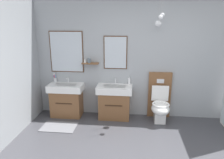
% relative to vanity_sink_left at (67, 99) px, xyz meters
% --- Properties ---
extents(wall_back, '(5.18, 0.62, 2.63)m').
position_rel_vanity_sink_left_xyz_m(wall_back, '(1.80, 0.24, 0.94)').
color(wall_back, '#999EA3').
rests_on(wall_back, ground).
extents(bath_mat, '(0.68, 0.44, 0.01)m').
position_rel_vanity_sink_left_xyz_m(bath_mat, '(0.00, -0.57, -0.37)').
color(bath_mat, slate).
rests_on(bath_mat, ground).
extents(vanity_sink_left, '(0.74, 0.44, 0.72)m').
position_rel_vanity_sink_left_xyz_m(vanity_sink_left, '(0.00, 0.00, 0.00)').
color(vanity_sink_left, brown).
rests_on(vanity_sink_left, ground).
extents(tap_on_left_sink, '(0.03, 0.13, 0.11)m').
position_rel_vanity_sink_left_xyz_m(tap_on_left_sink, '(-0.00, 0.15, 0.41)').
color(tap_on_left_sink, silver).
rests_on(tap_on_left_sink, vanity_sink_left).
extents(vanity_sink_right, '(0.74, 0.44, 0.72)m').
position_rel_vanity_sink_left_xyz_m(vanity_sink_right, '(1.06, 0.00, 0.00)').
color(vanity_sink_right, brown).
rests_on(vanity_sink_right, ground).
extents(tap_on_right_sink, '(0.03, 0.13, 0.11)m').
position_rel_vanity_sink_left_xyz_m(tap_on_right_sink, '(1.06, 0.15, 0.41)').
color(tap_on_right_sink, silver).
rests_on(tap_on_right_sink, vanity_sink_right).
extents(toilet, '(0.48, 0.62, 1.00)m').
position_rel_vanity_sink_left_xyz_m(toilet, '(2.02, -0.02, -0.00)').
color(toilet, brown).
rests_on(toilet, ground).
extents(toothbrush_cup, '(0.07, 0.08, 0.21)m').
position_rel_vanity_sink_left_xyz_m(toothbrush_cup, '(-0.29, 0.14, 0.40)').
color(toothbrush_cup, silver).
rests_on(toothbrush_cup, vanity_sink_left).
extents(soap_dispenser, '(0.06, 0.06, 0.17)m').
position_rel_vanity_sink_left_xyz_m(soap_dispenser, '(1.36, 0.15, 0.41)').
color(soap_dispenser, white).
rests_on(soap_dispenser, vanity_sink_right).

